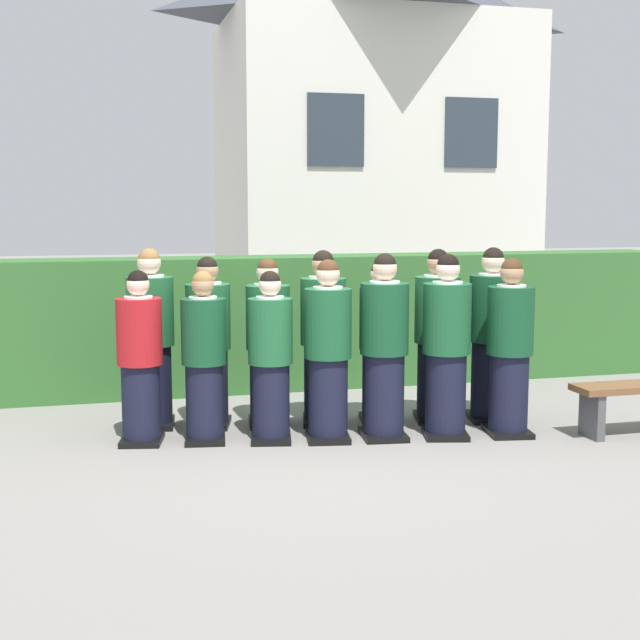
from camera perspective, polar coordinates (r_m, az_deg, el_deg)
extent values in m
plane|color=gray|center=(8.14, 0.53, -7.61)|extent=(60.00, 60.00, 0.00)
cylinder|color=black|center=(8.08, -11.41, -5.28)|extent=(0.34, 0.34, 0.71)
cube|color=black|center=(8.16, -11.35, -7.54)|extent=(0.44, 0.51, 0.05)
cylinder|color=#AD191E|center=(7.97, -11.53, -0.72)|extent=(0.40, 0.40, 0.59)
cylinder|color=white|center=(7.93, -11.59, 1.41)|extent=(0.25, 0.25, 0.03)
cube|color=navy|center=(8.14, -11.36, 0.29)|extent=(0.04, 0.02, 0.26)
sphere|color=beige|center=(7.92, -11.61, 2.24)|extent=(0.20, 0.20, 0.20)
sphere|color=black|center=(7.92, -11.62, 2.49)|extent=(0.18, 0.18, 0.18)
cube|color=white|center=(8.23, -11.25, -1.07)|extent=(0.15, 0.04, 0.20)
cylinder|color=black|center=(8.04, -7.41, -5.28)|extent=(0.34, 0.34, 0.71)
cube|color=black|center=(8.12, -7.37, -7.53)|extent=(0.42, 0.49, 0.05)
cylinder|color=#144728|center=(7.92, -7.49, -0.73)|extent=(0.40, 0.40, 0.58)
cylinder|color=white|center=(7.89, -7.53, 1.40)|extent=(0.25, 0.25, 0.03)
cube|color=gold|center=(8.09, -7.48, 0.28)|extent=(0.04, 0.02, 0.26)
sphere|color=tan|center=(7.87, -7.54, 2.23)|extent=(0.20, 0.20, 0.20)
sphere|color=olive|center=(7.87, -7.55, 2.49)|extent=(0.18, 0.18, 0.18)
cylinder|color=black|center=(8.01, -3.17, -5.28)|extent=(0.34, 0.34, 0.71)
cube|color=black|center=(8.09, -3.16, -7.54)|extent=(0.43, 0.50, 0.05)
cylinder|color=#1E5B33|center=(7.89, -3.21, -0.71)|extent=(0.40, 0.40, 0.58)
cylinder|color=white|center=(7.85, -3.22, 1.43)|extent=(0.25, 0.25, 0.03)
cube|color=navy|center=(8.06, -3.22, 0.30)|extent=(0.04, 0.02, 0.26)
sphere|color=beige|center=(7.84, -3.23, 2.26)|extent=(0.20, 0.20, 0.20)
sphere|color=black|center=(7.84, -3.23, 2.51)|extent=(0.18, 0.18, 0.18)
cylinder|color=black|center=(8.03, 0.51, -5.06)|extent=(0.36, 0.36, 0.75)
cube|color=black|center=(8.11, 0.51, -7.48)|extent=(0.45, 0.52, 0.05)
cylinder|color=#19512D|center=(7.91, 0.51, -0.21)|extent=(0.42, 0.42, 0.62)
cylinder|color=white|center=(7.87, 0.52, 2.06)|extent=(0.26, 0.26, 0.03)
cube|color=navy|center=(8.09, 0.37, 0.85)|extent=(0.04, 0.02, 0.27)
sphere|color=beige|center=(7.86, 0.52, 2.94)|extent=(0.21, 0.21, 0.21)
sphere|color=#472D19|center=(7.86, 0.52, 3.21)|extent=(0.20, 0.20, 0.20)
cylinder|color=black|center=(8.11, 4.11, -4.87)|extent=(0.37, 0.37, 0.77)
cube|color=black|center=(8.20, 4.09, -7.34)|extent=(0.44, 0.53, 0.05)
cylinder|color=#144728|center=(7.99, 4.16, 0.09)|extent=(0.44, 0.44, 0.64)
cylinder|color=white|center=(7.95, 4.18, 2.42)|extent=(0.27, 0.27, 0.03)
cube|color=navy|center=(8.18, 3.86, 1.17)|extent=(0.04, 0.02, 0.28)
sphere|color=beige|center=(7.94, 4.19, 3.31)|extent=(0.22, 0.22, 0.22)
sphere|color=black|center=(7.94, 4.19, 3.59)|extent=(0.20, 0.20, 0.20)
cylinder|color=black|center=(8.22, 8.07, -4.77)|extent=(0.37, 0.37, 0.77)
cube|color=black|center=(8.30, 8.02, -7.20)|extent=(0.49, 0.56, 0.05)
cylinder|color=#19512D|center=(8.10, 8.16, 0.09)|extent=(0.44, 0.44, 0.64)
cylinder|color=white|center=(8.07, 8.20, 2.37)|extent=(0.27, 0.27, 0.03)
cube|color=gold|center=(8.29, 7.95, 1.15)|extent=(0.04, 0.02, 0.28)
sphere|color=beige|center=(8.06, 8.22, 3.24)|extent=(0.22, 0.22, 0.22)
sphere|color=black|center=(8.05, 8.22, 3.52)|extent=(0.20, 0.20, 0.20)
cube|color=white|center=(8.38, 7.85, -0.31)|extent=(0.15, 0.04, 0.20)
cylinder|color=black|center=(8.39, 12.01, -4.69)|extent=(0.36, 0.36, 0.75)
cube|color=black|center=(8.47, 11.94, -7.00)|extent=(0.45, 0.52, 0.05)
cylinder|color=#144728|center=(8.27, 12.14, -0.04)|extent=(0.42, 0.42, 0.62)
cylinder|color=white|center=(8.24, 12.20, 2.13)|extent=(0.26, 0.26, 0.03)
cube|color=#236038|center=(8.45, 11.75, 0.97)|extent=(0.04, 0.02, 0.27)
sphere|color=tan|center=(8.23, 12.22, 2.97)|extent=(0.21, 0.21, 0.21)
sphere|color=#472D19|center=(8.22, 12.23, 3.23)|extent=(0.20, 0.20, 0.20)
cube|color=white|center=(8.54, 11.57, -0.42)|extent=(0.15, 0.03, 0.20)
cylinder|color=black|center=(8.65, -10.73, -4.17)|extent=(0.38, 0.38, 0.79)
cube|color=black|center=(8.73, -10.67, -6.54)|extent=(0.46, 0.54, 0.05)
cylinder|color=#1E5B33|center=(8.53, -10.84, 0.56)|extent=(0.44, 0.44, 0.65)
cylinder|color=white|center=(8.50, -10.90, 2.76)|extent=(0.28, 0.28, 0.03)
cube|color=navy|center=(8.73, -10.78, 1.57)|extent=(0.04, 0.02, 0.29)
sphere|color=beige|center=(8.49, -10.92, 3.61)|extent=(0.22, 0.22, 0.22)
sphere|color=olive|center=(8.49, -10.93, 3.87)|extent=(0.20, 0.20, 0.20)
cube|color=white|center=(8.82, -10.71, 0.15)|extent=(0.15, 0.03, 0.20)
cylinder|color=black|center=(8.58, -7.12, -4.31)|extent=(0.36, 0.36, 0.75)
cube|color=black|center=(8.66, -7.08, -6.57)|extent=(0.48, 0.54, 0.05)
cylinder|color=#1E5B33|center=(8.47, -7.20, 0.22)|extent=(0.42, 0.42, 0.62)
cylinder|color=white|center=(8.43, -7.23, 2.34)|extent=(0.26, 0.26, 0.03)
cube|color=#236038|center=(8.65, -7.06, 1.20)|extent=(0.04, 0.02, 0.27)
sphere|color=tan|center=(8.42, -7.25, 3.16)|extent=(0.21, 0.21, 0.21)
sphere|color=black|center=(8.42, -7.25, 3.41)|extent=(0.19, 0.19, 0.19)
cube|color=white|center=(8.75, -6.98, -0.16)|extent=(0.15, 0.04, 0.20)
cylinder|color=black|center=(8.56, -3.33, -4.31)|extent=(0.35, 0.35, 0.74)
cube|color=black|center=(8.64, -3.32, -6.55)|extent=(0.44, 0.51, 0.05)
cylinder|color=#1E5B33|center=(8.45, -3.37, 0.17)|extent=(0.42, 0.42, 0.61)
cylinder|color=white|center=(8.42, -3.38, 2.27)|extent=(0.26, 0.26, 0.03)
cube|color=navy|center=(8.63, -3.44, 1.15)|extent=(0.04, 0.02, 0.27)
sphere|color=beige|center=(8.41, -3.39, 3.08)|extent=(0.21, 0.21, 0.21)
sphere|color=#472D19|center=(8.40, -3.39, 3.33)|extent=(0.19, 0.19, 0.19)
cube|color=white|center=(8.73, -3.46, -0.20)|extent=(0.15, 0.03, 0.20)
cylinder|color=black|center=(8.62, 0.20, -4.11)|extent=(0.37, 0.37, 0.77)
cube|color=black|center=(8.70, 0.20, -6.45)|extent=(0.49, 0.56, 0.05)
cylinder|color=#1E5B33|center=(8.50, 0.20, 0.55)|extent=(0.44, 0.44, 0.64)
cylinder|color=white|center=(8.47, 0.20, 2.73)|extent=(0.27, 0.27, 0.03)
cube|color=navy|center=(8.70, 0.16, 1.56)|extent=(0.04, 0.02, 0.28)
sphere|color=tan|center=(8.46, 0.20, 3.57)|extent=(0.22, 0.22, 0.22)
sphere|color=black|center=(8.46, 0.20, 3.83)|extent=(0.20, 0.20, 0.20)
cylinder|color=black|center=(8.69, 3.86, -4.21)|extent=(0.35, 0.35, 0.72)
cube|color=black|center=(8.76, 3.84, -6.36)|extent=(0.44, 0.51, 0.05)
cylinder|color=#144728|center=(8.58, 3.90, 0.11)|extent=(0.41, 0.41, 0.60)
cylinder|color=white|center=(8.54, 3.92, 2.13)|extent=(0.25, 0.25, 0.03)
cube|color=gold|center=(8.75, 3.73, 1.05)|extent=(0.04, 0.02, 0.26)
sphere|color=beige|center=(8.53, 3.93, 2.91)|extent=(0.20, 0.20, 0.20)
sphere|color=black|center=(8.53, 3.93, 3.15)|extent=(0.19, 0.19, 0.19)
cylinder|color=black|center=(8.80, 7.46, -3.93)|extent=(0.37, 0.37, 0.78)
cube|color=black|center=(8.87, 7.42, -6.23)|extent=(0.49, 0.56, 0.05)
cylinder|color=#1E5B33|center=(8.68, 7.54, 0.66)|extent=(0.44, 0.44, 0.64)
cylinder|color=white|center=(8.65, 7.58, 2.81)|extent=(0.27, 0.27, 0.03)
cube|color=gold|center=(8.87, 7.36, 1.65)|extent=(0.04, 0.02, 0.28)
sphere|color=tan|center=(8.64, 7.59, 3.63)|extent=(0.22, 0.22, 0.22)
sphere|color=black|center=(8.64, 7.60, 3.89)|extent=(0.20, 0.20, 0.20)
cube|color=white|center=(8.97, 7.27, 0.27)|extent=(0.15, 0.04, 0.20)
cylinder|color=black|center=(8.90, 10.87, -3.85)|extent=(0.37, 0.37, 0.78)
cube|color=black|center=(8.98, 10.81, -6.14)|extent=(0.49, 0.56, 0.05)
cylinder|color=#144728|center=(8.79, 10.98, 0.73)|extent=(0.44, 0.44, 0.65)
cylinder|color=white|center=(8.76, 11.04, 2.87)|extent=(0.27, 0.27, 0.03)
cube|color=gold|center=(8.98, 10.70, 1.71)|extent=(0.04, 0.02, 0.28)
sphere|color=beige|center=(8.75, 11.06, 3.69)|extent=(0.22, 0.22, 0.22)
sphere|color=black|center=(8.74, 11.06, 3.94)|extent=(0.20, 0.20, 0.20)
cube|color=white|center=(9.07, 10.56, 0.33)|extent=(0.15, 0.04, 0.20)
cube|color=#33662D|center=(10.24, -2.96, -0.15)|extent=(9.74, 0.70, 1.52)
cube|color=silver|center=(15.89, 3.19, 9.26)|extent=(5.00, 3.52, 5.21)
cube|color=#2D3842|center=(13.89, 1.02, 12.10)|extent=(0.90, 0.04, 1.10)
cube|color=#2D3842|center=(14.67, 9.69, 11.76)|extent=(0.90, 0.04, 1.10)
cube|color=#4C4C51|center=(8.48, 17.06, -5.86)|extent=(0.08, 0.32, 0.42)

